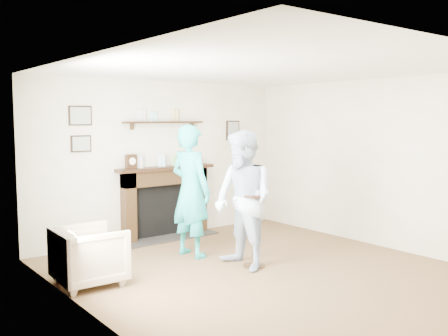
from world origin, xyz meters
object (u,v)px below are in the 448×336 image
at_px(armchair, 90,284).
at_px(woman, 191,256).
at_px(pedestal_table, 254,216).
at_px(man, 243,268).

height_order(armchair, woman, woman).
height_order(woman, pedestal_table, pedestal_table).
xyz_separation_m(man, woman, (-0.20, 0.90, 0.00)).
xyz_separation_m(armchair, pedestal_table, (1.96, -0.64, 0.67)).
relative_size(woman, pedestal_table, 1.69).
relative_size(armchair, woman, 0.41).
distance_m(man, pedestal_table, 0.69).
xyz_separation_m(armchair, woman, (1.60, 0.28, 0.00)).
relative_size(armchair, pedestal_table, 0.69).
bearing_deg(armchair, woman, -77.67).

